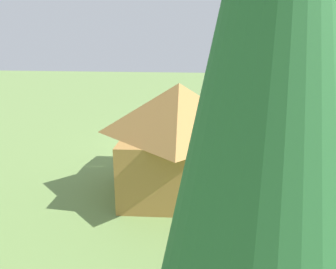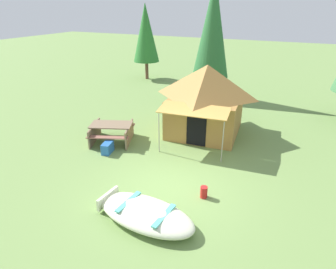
# 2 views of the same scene
# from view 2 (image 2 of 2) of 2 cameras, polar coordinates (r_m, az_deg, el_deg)

# --- Properties ---
(ground_plane) EXTENTS (80.00, 80.00, 0.00)m
(ground_plane) POSITION_cam_2_polar(r_m,az_deg,el_deg) (8.92, 0.41, -10.08)
(ground_plane) COLOR #6C8C49
(beached_rowboat) EXTENTS (2.79, 1.49, 0.44)m
(beached_rowboat) POSITION_cam_2_polar(r_m,az_deg,el_deg) (7.57, -4.49, -15.27)
(beached_rowboat) COLOR beige
(beached_rowboat) RESTS_ON ground_plane
(canvas_cabin_tent) EXTENTS (3.26, 4.19, 2.88)m
(canvas_cabin_tent) POSITION_cam_2_polar(r_m,az_deg,el_deg) (12.04, 7.49, 7.01)
(canvas_cabin_tent) COLOR #A5753A
(canvas_cabin_tent) RESTS_ON ground_plane
(picnic_table) EXTENTS (2.06, 2.03, 0.74)m
(picnic_table) POSITION_cam_2_polar(r_m,az_deg,el_deg) (11.66, -11.05, 0.78)
(picnic_table) COLOR #7B654D
(picnic_table) RESTS_ON ground_plane
(cooler_box) EXTENTS (0.42, 0.59, 0.39)m
(cooler_box) POSITION_cam_2_polar(r_m,az_deg,el_deg) (10.91, -11.85, -2.59)
(cooler_box) COLOR #2964B2
(cooler_box) RESTS_ON ground_plane
(fuel_can) EXTENTS (0.29, 0.29, 0.35)m
(fuel_can) POSITION_cam_2_polar(r_m,az_deg,el_deg) (8.42, 7.08, -11.22)
(fuel_can) COLOR red
(fuel_can) RESTS_ON ground_plane
(pine_tree_back_right) EXTENTS (1.82, 1.82, 5.16)m
(pine_tree_back_right) POSITION_cam_2_polar(r_m,az_deg,el_deg) (21.24, -4.41, 19.34)
(pine_tree_back_right) COLOR brown
(pine_tree_back_right) RESTS_ON ground_plane
(pine_tree_far_center) EXTENTS (2.02, 2.02, 6.42)m
(pine_tree_far_center) POSITION_cam_2_polar(r_m,az_deg,el_deg) (16.66, 8.79, 19.91)
(pine_tree_far_center) COLOR brown
(pine_tree_far_center) RESTS_ON ground_plane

